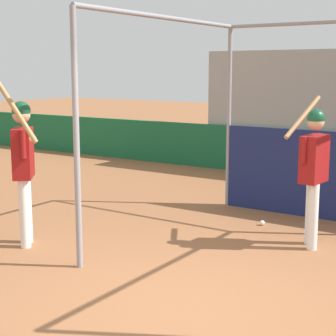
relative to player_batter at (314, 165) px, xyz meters
name	(u,v)px	position (x,y,z in m)	size (l,w,h in m)	color
ground_plane	(190,310)	(-0.27, -2.51, -1.06)	(60.00, 60.00, 0.00)	#935B38
batting_cage	(317,141)	(-0.22, 0.74, 0.20)	(3.51, 3.70, 2.95)	gray
player_batter	(314,165)	(0.00, 0.00, 0.00)	(0.52, 0.91, 1.90)	white
player_waiting	(23,158)	(-3.07, -1.98, 0.07)	(0.76, 0.66, 2.17)	white
baseball	(262,223)	(-0.92, 0.57, -1.03)	(0.07, 0.07, 0.07)	white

